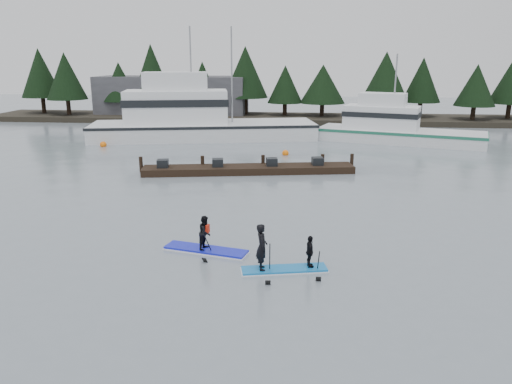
# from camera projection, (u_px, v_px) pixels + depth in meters

# --- Properties ---
(ground) EXTENTS (160.00, 160.00, 0.00)m
(ground) POSITION_uv_depth(u_px,v_px,m) (240.00, 264.00, 18.10)
(ground) COLOR slate
(ground) RESTS_ON ground
(far_shore) EXTENTS (70.00, 8.00, 0.60)m
(far_shore) POSITION_uv_depth(u_px,v_px,m) (286.00, 118.00, 58.36)
(far_shore) COLOR #2D281E
(far_shore) RESTS_ON ground
(treeline) EXTENTS (60.00, 4.00, 8.00)m
(treeline) POSITION_uv_depth(u_px,v_px,m) (286.00, 121.00, 58.44)
(treeline) COLOR black
(treeline) RESTS_ON ground
(waterfront_building) EXTENTS (18.00, 6.00, 5.00)m
(waterfront_building) POSITION_uv_depth(u_px,v_px,m) (173.00, 97.00, 61.03)
(waterfront_building) COLOR #4C4C51
(waterfront_building) RESTS_ON ground
(fishing_boat_large) EXTENTS (20.84, 9.47, 11.08)m
(fishing_boat_large) POSITION_uv_depth(u_px,v_px,m) (197.00, 129.00, 45.73)
(fishing_boat_large) COLOR silver
(fishing_boat_large) RESTS_ON ground
(fishing_boat_medium) EXTENTS (14.64, 8.16, 8.44)m
(fishing_boat_medium) POSITION_uv_depth(u_px,v_px,m) (395.00, 135.00, 44.00)
(fishing_boat_medium) COLOR silver
(fishing_boat_medium) RESTS_ON ground
(floating_dock) EXTENTS (13.72, 4.12, 0.45)m
(floating_dock) POSITION_uv_depth(u_px,v_px,m) (249.00, 169.00, 32.32)
(floating_dock) COLOR black
(floating_dock) RESTS_ON ground
(buoy_c) EXTENTS (0.53, 0.53, 0.53)m
(buoy_c) POSITION_uv_depth(u_px,v_px,m) (421.00, 143.00, 43.51)
(buoy_c) COLOR orange
(buoy_c) RESTS_ON ground
(buoy_b) EXTENTS (0.51, 0.51, 0.51)m
(buoy_b) POSITION_uv_depth(u_px,v_px,m) (285.00, 155.00, 38.23)
(buoy_b) COLOR orange
(buoy_b) RESTS_ON ground
(buoy_a) EXTENTS (0.55, 0.55, 0.55)m
(buoy_a) POSITION_uv_depth(u_px,v_px,m) (103.00, 147.00, 41.86)
(buoy_a) COLOR orange
(buoy_a) RESTS_ON ground
(paddleboard_solo) EXTENTS (3.37, 1.55, 1.87)m
(paddleboard_solo) POSITION_uv_depth(u_px,v_px,m) (206.00, 240.00, 19.18)
(paddleboard_solo) COLOR #151DC7
(paddleboard_solo) RESTS_ON ground
(paddleboard_duo) EXTENTS (3.08, 1.47, 2.27)m
(paddleboard_duo) POSITION_uv_depth(u_px,v_px,m) (281.00, 254.00, 17.37)
(paddleboard_duo) COLOR #136EB7
(paddleboard_duo) RESTS_ON ground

